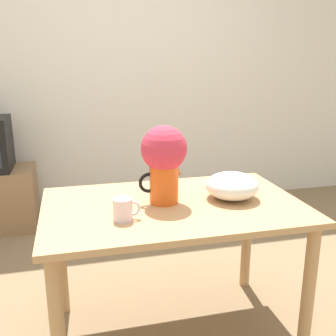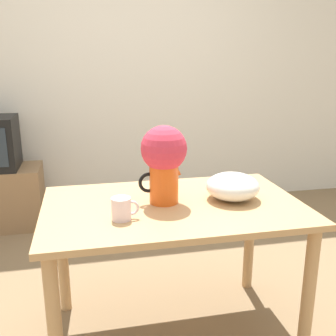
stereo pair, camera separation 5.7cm
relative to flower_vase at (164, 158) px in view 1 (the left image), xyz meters
The scene contains 6 objects.
ground_plane 0.95m from the flower_vase, 70.38° to the left, with size 12.00×12.00×0.00m, color #7F6647.
wall_back 2.00m from the flower_vase, 89.53° to the left, with size 8.00×0.05×2.60m.
table 0.34m from the flower_vase, 36.11° to the right, with size 1.24×0.78×0.73m.
flower_vase is the anchor object (origin of this frame).
coffee_mug 0.33m from the flower_vase, 142.29° to the right, with size 0.12×0.09×0.10m.
white_bowl 0.38m from the flower_vase, ahead, with size 0.27×0.27×0.13m.
Camera 1 is at (-0.43, -1.80, 1.41)m, focal length 42.00 mm.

